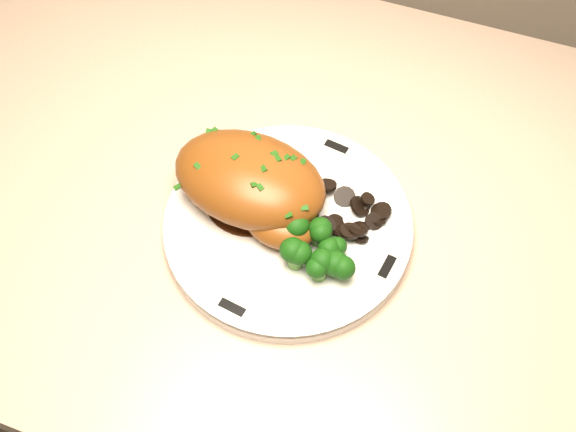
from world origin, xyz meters
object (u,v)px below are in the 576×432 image
(broccoli_florets, at_px, (317,248))
(counter, at_px, (483,412))
(plate, at_px, (288,226))
(chicken_breast, at_px, (253,184))

(broccoli_florets, bearing_deg, counter, 18.73)
(counter, height_order, plate, counter)
(counter, height_order, chicken_breast, counter)
(plate, distance_m, broccoli_florets, 0.06)
(counter, distance_m, broccoli_florets, 0.51)
(counter, bearing_deg, broccoli_florets, -161.27)
(counter, distance_m, plate, 0.50)
(chicken_breast, distance_m, broccoli_florets, 0.09)
(chicken_breast, bearing_deg, plate, -9.78)
(counter, bearing_deg, chicken_breast, -172.58)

